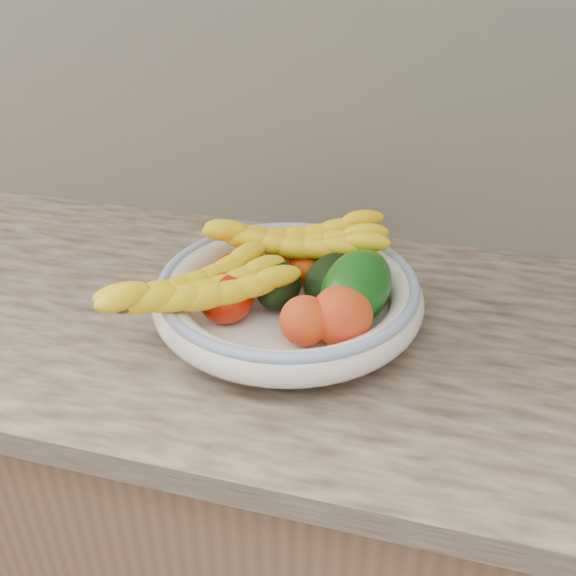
# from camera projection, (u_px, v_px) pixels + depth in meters

# --- Properties ---
(kitchen_counter) EXTENTS (2.44, 0.66, 1.40)m
(kitchen_counter) POSITION_uv_depth(u_px,v_px,m) (292.00, 507.00, 1.20)
(kitchen_counter) COLOR brown
(kitchen_counter) RESTS_ON ground
(fruit_bowl) EXTENTS (0.39, 0.39, 0.08)m
(fruit_bowl) POSITION_uv_depth(u_px,v_px,m) (288.00, 295.00, 0.93)
(fruit_bowl) COLOR white
(fruit_bowl) RESTS_ON kitchen_counter
(clementine_back_left) EXTENTS (0.06, 0.06, 0.05)m
(clementine_back_left) POSITION_uv_depth(u_px,v_px,m) (280.00, 261.00, 1.00)
(clementine_back_left) COLOR orange
(clementine_back_left) RESTS_ON fruit_bowl
(clementine_back_right) EXTENTS (0.07, 0.07, 0.05)m
(clementine_back_right) POSITION_uv_depth(u_px,v_px,m) (330.00, 266.00, 0.99)
(clementine_back_right) COLOR orange
(clementine_back_right) RESTS_ON fruit_bowl
(clementine_back_mid) EXTENTS (0.07, 0.07, 0.05)m
(clementine_back_mid) POSITION_uv_depth(u_px,v_px,m) (306.00, 269.00, 0.98)
(clementine_back_mid) COLOR #DB4804
(clementine_back_mid) RESTS_ON fruit_bowl
(tomato_left) EXTENTS (0.08, 0.08, 0.06)m
(tomato_left) POSITION_uv_depth(u_px,v_px,m) (234.00, 273.00, 0.95)
(tomato_left) COLOR #A90900
(tomato_left) RESTS_ON fruit_bowl
(tomato_near_left) EXTENTS (0.08, 0.08, 0.07)m
(tomato_near_left) POSITION_uv_depth(u_px,v_px,m) (226.00, 298.00, 0.89)
(tomato_near_left) COLOR #B81805
(tomato_near_left) RESTS_ON fruit_bowl
(avocado_center) EXTENTS (0.06, 0.09, 0.06)m
(avocado_center) POSITION_uv_depth(u_px,v_px,m) (279.00, 285.00, 0.92)
(avocado_center) COLOR black
(avocado_center) RESTS_ON fruit_bowl
(avocado_right) EXTENTS (0.10, 0.13, 0.08)m
(avocado_right) POSITION_uv_depth(u_px,v_px,m) (333.00, 282.00, 0.93)
(avocado_right) COLOR black
(avocado_right) RESTS_ON fruit_bowl
(green_mango) EXTENTS (0.14, 0.16, 0.13)m
(green_mango) POSITION_uv_depth(u_px,v_px,m) (356.00, 288.00, 0.89)
(green_mango) COLOR #0D490E
(green_mango) RESTS_ON fruit_bowl
(peach_front) EXTENTS (0.08, 0.08, 0.07)m
(peach_front) POSITION_uv_depth(u_px,v_px,m) (305.00, 321.00, 0.84)
(peach_front) COLOR orange
(peach_front) RESTS_ON fruit_bowl
(peach_right) EXTENTS (0.10, 0.10, 0.08)m
(peach_right) POSITION_uv_depth(u_px,v_px,m) (342.00, 316.00, 0.85)
(peach_right) COLOR orange
(peach_right) RESTS_ON fruit_bowl
(banana_bunch_back) EXTENTS (0.31, 0.18, 0.08)m
(banana_bunch_back) POSITION_uv_depth(u_px,v_px,m) (295.00, 245.00, 0.98)
(banana_bunch_back) COLOR yellow
(banana_bunch_back) RESTS_ON fruit_bowl
(banana_bunch_front) EXTENTS (0.28, 0.30, 0.08)m
(banana_bunch_front) POSITION_uv_depth(u_px,v_px,m) (198.00, 294.00, 0.87)
(banana_bunch_front) COLOR yellow
(banana_bunch_front) RESTS_ON fruit_bowl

